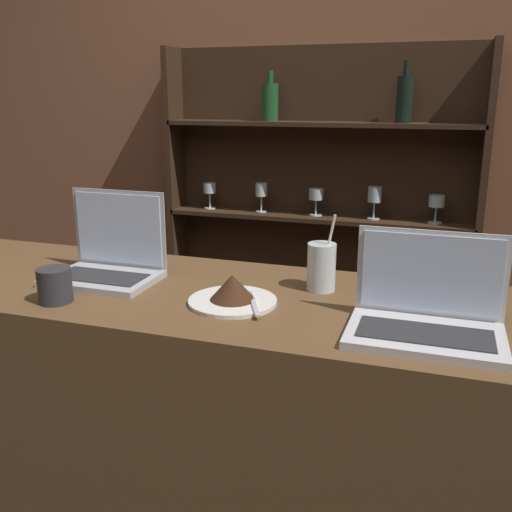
{
  "coord_description": "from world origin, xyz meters",
  "views": [
    {
      "loc": [
        0.57,
        -1.01,
        1.5
      ],
      "look_at": [
        0.13,
        0.32,
        1.11
      ],
      "focal_mm": 40.0,
      "sensor_mm": 36.0,
      "label": 1
    }
  ],
  "objects_px": {
    "cake_plate": "(233,293)",
    "water_glass": "(321,267)",
    "laptop_near": "(109,259)",
    "coffee_cup": "(55,285)",
    "laptop_far": "(427,313)"
  },
  "relations": [
    {
      "from": "cake_plate",
      "to": "water_glass",
      "type": "bearing_deg",
      "value": 42.18
    },
    {
      "from": "coffee_cup",
      "to": "cake_plate",
      "type": "bearing_deg",
      "value": 16.98
    },
    {
      "from": "laptop_near",
      "to": "cake_plate",
      "type": "bearing_deg",
      "value": -11.78
    },
    {
      "from": "water_glass",
      "to": "coffee_cup",
      "type": "distance_m",
      "value": 0.68
    },
    {
      "from": "laptop_near",
      "to": "cake_plate",
      "type": "distance_m",
      "value": 0.41
    },
    {
      "from": "laptop_near",
      "to": "laptop_far",
      "type": "bearing_deg",
      "value": -8.49
    },
    {
      "from": "laptop_far",
      "to": "cake_plate",
      "type": "distance_m",
      "value": 0.46
    },
    {
      "from": "water_glass",
      "to": "laptop_far",
      "type": "bearing_deg",
      "value": -37.85
    },
    {
      "from": "laptop_near",
      "to": "cake_plate",
      "type": "height_order",
      "value": "laptop_near"
    },
    {
      "from": "laptop_far",
      "to": "water_glass",
      "type": "distance_m",
      "value": 0.35
    },
    {
      "from": "cake_plate",
      "to": "water_glass",
      "type": "distance_m",
      "value": 0.25
    },
    {
      "from": "cake_plate",
      "to": "water_glass",
      "type": "xyz_separation_m",
      "value": [
        0.19,
        0.17,
        0.04
      ]
    },
    {
      "from": "laptop_near",
      "to": "coffee_cup",
      "type": "height_order",
      "value": "laptop_near"
    },
    {
      "from": "laptop_far",
      "to": "cake_plate",
      "type": "height_order",
      "value": "laptop_far"
    },
    {
      "from": "laptop_near",
      "to": "water_glass",
      "type": "height_order",
      "value": "laptop_near"
    }
  ]
}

